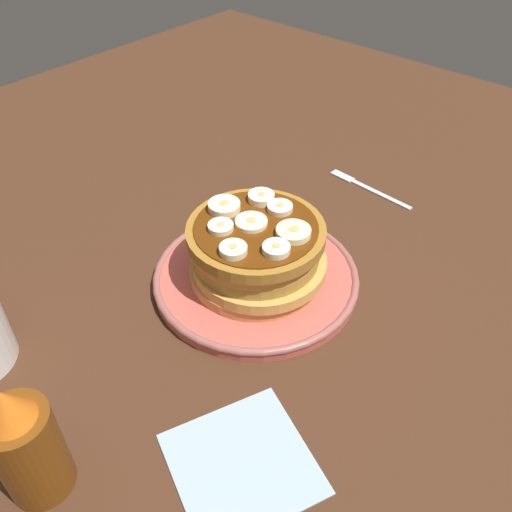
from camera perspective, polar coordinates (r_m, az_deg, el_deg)
ground_plane at (r=61.76cm, az=0.00°, el=-3.75°), size 140.00×140.00×3.00cm
plate at (r=60.16cm, az=0.00°, el=-2.18°), size 22.67×22.67×1.52cm
pancake_stack at (r=57.72cm, az=-0.00°, el=0.51°), size 15.33×15.21×6.57cm
banana_slice_0 at (r=55.82cm, az=-0.56°, el=3.47°), size 3.37×3.37×0.70cm
banana_slice_1 at (r=59.23cm, az=0.55°, el=6.13°), size 2.90×2.90×1.01cm
banana_slice_2 at (r=57.64cm, az=2.85°, el=4.87°), size 2.73×2.73×0.85cm
banana_slice_3 at (r=55.28cm, az=-3.72°, el=3.02°), size 2.65×2.65×0.81cm
banana_slice_4 at (r=54.52cm, az=3.94°, el=2.47°), size 3.56×3.56×0.94cm
banana_slice_5 at (r=52.31cm, az=-2.40°, el=0.63°), size 2.76×2.76×0.95cm
banana_slice_6 at (r=57.71cm, az=-3.55°, el=5.03°), size 3.44×3.44×1.07cm
banana_slice_7 at (r=52.41cm, az=2.13°, el=0.71°), size 2.75×2.75×0.93cm
napkin at (r=47.33cm, az=-1.47°, el=-20.87°), size 14.39×14.39×0.30cm
fork at (r=76.88cm, az=11.37°, el=7.17°), size 13.04×1.81×0.50cm
syrup_bottle at (r=45.37cm, az=-22.94°, el=-17.83°), size 5.06×5.06×11.92cm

